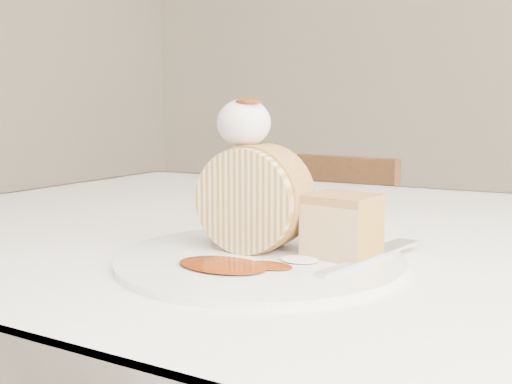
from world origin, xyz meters
The scene contains 10 objects.
table centered at (0.00, 0.20, 0.66)m, with size 1.40×0.90×0.75m.
chair_far centered at (-0.32, 1.04, 0.45)m, with size 0.43×0.43×0.78m.
plate centered at (-0.05, 0.00, 0.75)m, with size 0.29×0.29×0.01m, color white.
roulade_slice centered at (-0.07, 0.02, 0.81)m, with size 0.11×0.11×0.06m, color beige.
cake_chunk centered at (0.02, 0.03, 0.78)m, with size 0.06×0.06×0.05m, color #A97140.
whipped_cream centered at (-0.08, 0.02, 0.89)m, with size 0.06×0.06×0.05m, color white.
caramel_drizzle centered at (-0.07, 0.01, 0.91)m, with size 0.03×0.02×0.01m, color #641E04.
caramel_pool centered at (-0.06, -0.06, 0.76)m, with size 0.09×0.06×0.00m, color #641E04, non-canonical shape.
fork centered at (0.05, 0.01, 0.76)m, with size 0.02×0.17×0.00m, color silver.
spoon centered at (-0.15, -0.02, 0.75)m, with size 0.02×0.15×0.00m, color silver.
Camera 1 is at (0.21, -0.49, 0.90)m, focal length 40.00 mm.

